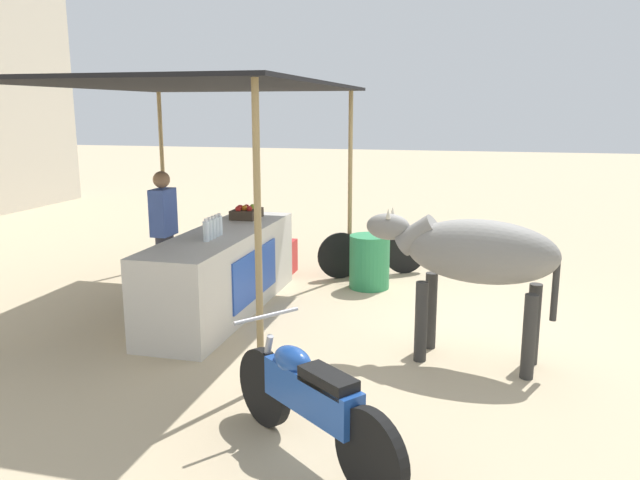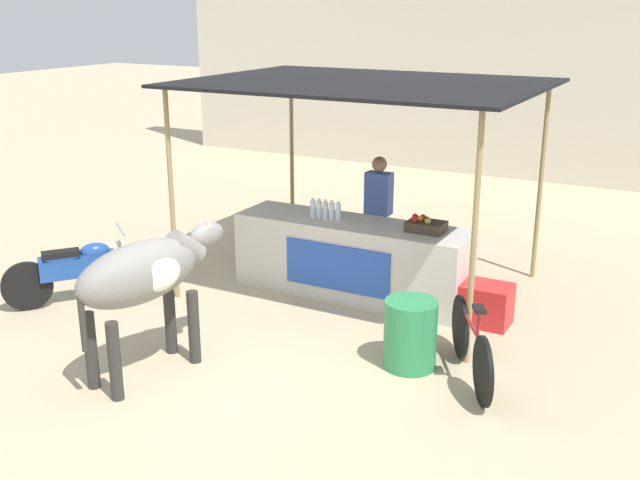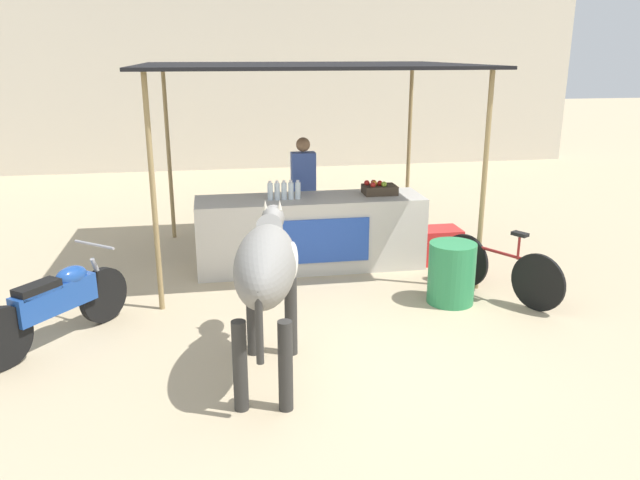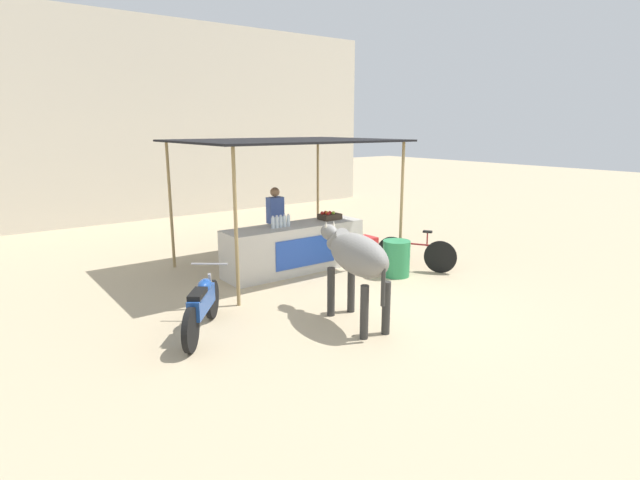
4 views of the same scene
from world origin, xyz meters
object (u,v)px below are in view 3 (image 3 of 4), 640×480
cooler_box (437,245)px  bicycle_leaning (500,269)px  motorcycle_parked (57,302)px  vendor_behind_counter (303,193)px  fruit_crate (379,189)px  cow (267,267)px  water_barrel (451,273)px  stall_counter (310,233)px

cooler_box → bicycle_leaning: (0.27, -1.37, 0.11)m
cooler_box → motorcycle_parked: 4.90m
vendor_behind_counter → fruit_crate: bearing=-37.2°
fruit_crate → cow: (-1.77, -2.91, 0.00)m
water_barrel → motorcycle_parked: motorcycle_parked is taller
bicycle_leaning → water_barrel: bearing=-175.9°
fruit_crate → motorcycle_parked: (-3.77, -1.88, -0.61)m
fruit_crate → motorcycle_parked: size_ratio=0.30×
vendor_behind_counter → cow: size_ratio=0.89×
stall_counter → cooler_box: bearing=-3.2°
water_barrel → motorcycle_parked: (-4.23, -0.32, 0.07)m
stall_counter → motorcycle_parked: 3.37m
fruit_crate → water_barrel: (0.46, -1.56, -0.67)m
stall_counter → bicycle_leaning: bearing=-35.9°
fruit_crate → motorcycle_parked: 4.26m
fruit_crate → water_barrel: 1.76m
vendor_behind_counter → cow: vendor_behind_counter is taller
vendor_behind_counter → water_barrel: bearing=-58.5°
stall_counter → cow: (-0.83, -2.86, 0.55)m
vendor_behind_counter → cooler_box: (1.74, -0.85, -0.61)m
cow → stall_counter: bearing=73.9°
cooler_box → cow: cow is taller
cooler_box → bicycle_leaning: 1.40m
fruit_crate → bicycle_leaning: size_ratio=0.30×
vendor_behind_counter → bicycle_leaning: vendor_behind_counter is taller
motorcycle_parked → stall_counter: bearing=32.9°
stall_counter → motorcycle_parked: size_ratio=2.05×
vendor_behind_counter → bicycle_leaning: bearing=-47.9°
stall_counter → motorcycle_parked: (-2.83, -1.83, -0.05)m
cooler_box → water_barrel: water_barrel is taller
fruit_crate → bicycle_leaning: bearing=-54.6°
stall_counter → bicycle_leaning: (2.03, -1.47, -0.13)m
fruit_crate → water_barrel: bearing=-73.6°
water_barrel → cow: size_ratio=0.39×
stall_counter → cow: 3.03m
stall_counter → cooler_box: (1.76, -0.10, -0.24)m
water_barrel → stall_counter: bearing=132.9°
water_barrel → vendor_behind_counter: bearing=121.5°
fruit_crate → cooler_box: size_ratio=0.73×
cooler_box → cow: (-2.59, -2.76, 0.79)m
cow → motorcycle_parked: (-2.00, 1.03, -0.61)m
stall_counter → water_barrel: bearing=-47.1°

